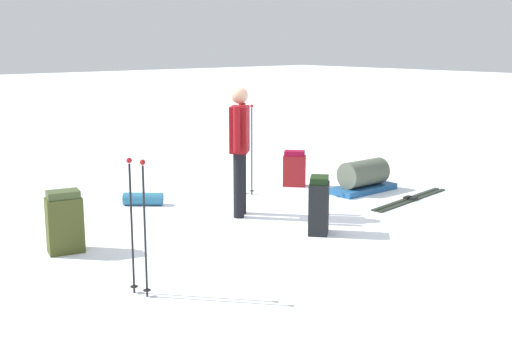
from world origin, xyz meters
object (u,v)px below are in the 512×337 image
(ski_pair_near, at_px, (410,199))
(gear_sled, at_px, (363,177))
(skier_standing, at_px, (240,144))
(ski_poles_planted_far, at_px, (138,220))
(backpack_small_spare, at_px, (294,169))
(backpack_large_dark, at_px, (65,222))
(sleeping_mat_rolled, at_px, (143,199))
(ski_poles_planted_near, at_px, (248,145))
(backpack_bright, at_px, (319,206))

(ski_pair_near, height_order, gear_sled, gear_sled)
(skier_standing, bearing_deg, gear_sled, 86.12)
(ski_poles_planted_far, height_order, gear_sled, ski_poles_planted_far)
(skier_standing, height_order, ski_pair_near, skier_standing)
(gear_sled, bearing_deg, backpack_small_spare, -151.12)
(backpack_large_dark, xyz_separation_m, ski_poles_planted_far, (1.58, 0.01, 0.36))
(ski_pair_near, bearing_deg, ski_poles_planted_far, -83.28)
(ski_pair_near, xyz_separation_m, ski_poles_planted_far, (0.57, -4.80, 0.69))
(ski_poles_planted_far, bearing_deg, skier_standing, 122.52)
(backpack_small_spare, distance_m, sleeping_mat_rolled, 2.53)
(backpack_large_dark, height_order, gear_sled, backpack_large_dark)
(skier_standing, height_order, ski_poles_planted_far, skier_standing)
(skier_standing, relative_size, sleeping_mat_rolled, 3.09)
(backpack_large_dark, distance_m, ski_poles_planted_near, 3.36)
(backpack_large_dark, height_order, ski_poles_planted_near, ski_poles_planted_near)
(skier_standing, bearing_deg, sleeping_mat_rolled, -151.57)
(ski_poles_planted_near, height_order, ski_poles_planted_far, ski_poles_planted_near)
(backpack_large_dark, bearing_deg, backpack_bright, 63.58)
(backpack_bright, distance_m, ski_poles_planted_far, 2.64)
(ski_pair_near, height_order, backpack_small_spare, backpack_small_spare)
(backpack_large_dark, xyz_separation_m, backpack_bright, (1.30, 2.61, 0.00))
(skier_standing, xyz_separation_m, backpack_large_dark, (-0.06, -2.40, -0.62))
(backpack_small_spare, bearing_deg, backpack_bright, -37.15)
(backpack_large_dark, height_order, backpack_bright, backpack_bright)
(backpack_bright, xyz_separation_m, ski_poles_planted_near, (-2.09, 0.62, 0.41))
(backpack_large_dark, bearing_deg, sleeping_mat_rolled, 126.26)
(skier_standing, height_order, ski_poles_planted_near, skier_standing)
(backpack_bright, xyz_separation_m, backpack_small_spare, (-2.05, 1.55, -0.06))
(ski_pair_near, distance_m, sleeping_mat_rolled, 3.85)
(skier_standing, distance_m, ski_poles_planted_far, 2.84)
(ski_pair_near, height_order, backpack_bright, backpack_bright)
(backpack_bright, xyz_separation_m, gear_sled, (-1.08, 2.09, -0.12))
(backpack_small_spare, bearing_deg, backpack_large_dark, -79.73)
(backpack_large_dark, bearing_deg, ski_pair_near, 78.08)
(ski_pair_near, relative_size, backpack_bright, 2.64)
(backpack_large_dark, bearing_deg, backpack_small_spare, 100.27)
(skier_standing, height_order, gear_sled, skier_standing)
(ski_pair_near, distance_m, backpack_large_dark, 4.92)
(skier_standing, height_order, backpack_large_dark, skier_standing)
(backpack_large_dark, distance_m, sleeping_mat_rolled, 2.11)
(ski_pair_near, relative_size, gear_sled, 1.66)
(skier_standing, bearing_deg, backpack_small_spare, 114.72)
(backpack_large_dark, xyz_separation_m, ski_poles_planted_near, (-0.80, 3.23, 0.42))
(ski_poles_planted_near, bearing_deg, ski_pair_near, 41.01)
(skier_standing, height_order, backpack_bright, skier_standing)
(backpack_bright, distance_m, sleeping_mat_rolled, 2.71)
(ski_poles_planted_near, bearing_deg, backpack_large_dark, -76.18)
(backpack_bright, bearing_deg, ski_pair_near, 97.28)
(ski_poles_planted_far, height_order, sleeping_mat_rolled, ski_poles_planted_far)
(skier_standing, relative_size, ski_poles_planted_far, 1.35)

